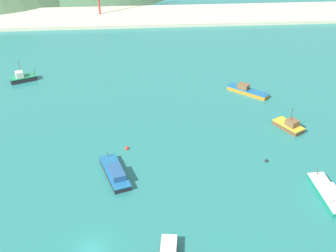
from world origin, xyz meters
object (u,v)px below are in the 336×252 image
Objects in this scene: fishing_boat_1 at (115,173)px; fishing_boat_2 at (247,91)px; buoy_1 at (127,148)px; fishing_boat_7 at (23,78)px; buoy_0 at (266,161)px; fishing_boat_3 at (289,126)px; fishing_boat_6 at (329,194)px.

fishing_boat_2 reaches higher than fishing_boat_1.
fishing_boat_1 is at bearing -102.84° from buoy_1.
fishing_boat_7 is 10.68× the size of buoy_0.
fishing_boat_2 is 38.69m from buoy_1.
fishing_boat_7 is (-64.12, 30.15, 0.08)m from fishing_boat_3.
fishing_boat_7 is at bearing 154.82° from fishing_boat_3.
fishing_boat_2 is at bearing 105.80° from fishing_boat_3.
fishing_boat_6 is at bearing -83.58° from fishing_boat_2.
fishing_boat_2 is 18.97m from fishing_boat_3.
fishing_boat_2 is 13.99× the size of buoy_0.
fishing_boat_3 is at bearing 20.76° from fishing_boat_1.
buoy_0 is (-7.85, 11.58, -0.75)m from fishing_boat_6.
fishing_boat_6 is at bearing -91.18° from fishing_boat_3.
fishing_boat_2 is 41.89m from fishing_boat_6.
fishing_boat_2 is 1.31× the size of fishing_boat_7.
fishing_boat_3 is at bearing 54.76° from buoy_0.
buoy_0 is (29.60, 2.59, -0.72)m from fishing_boat_1.
fishing_boat_1 is at bearing -59.53° from fishing_boat_7.
fishing_boat_6 reaches higher than fishing_boat_1.
fishing_boat_7 is 45.34m from buoy_1.
fishing_boat_1 is at bearing -159.24° from fishing_boat_3.
buoy_0 is 28.28m from buoy_1.
fishing_boat_1 is at bearing -135.11° from fishing_boat_2.
fishing_boat_1 is 40.56m from fishing_boat_3.
buoy_1 is at bearing -171.60° from fishing_boat_3.
buoy_1 is (-27.53, 6.50, 0.03)m from buoy_0.
fishing_boat_7 is at bearing 128.57° from buoy_1.
fishing_boat_7 reaches higher than fishing_boat_6.
fishing_boat_1 is 1.54× the size of fishing_boat_7.
fishing_boat_3 is 1.00× the size of fishing_boat_7.
fishing_boat_2 is (32.76, 32.63, -0.11)m from fishing_boat_1.
fishing_boat_6 is (-0.48, -23.37, -0.01)m from fishing_boat_3.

